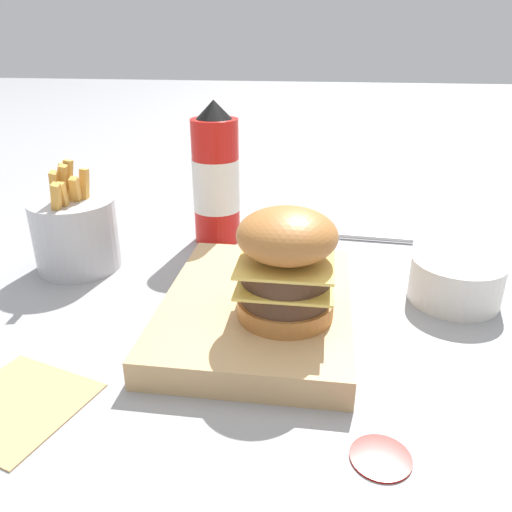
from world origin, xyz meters
TOP-DOWN VIEW (x-y plane):
  - ground_plane at (0.00, 0.00)m, footprint 6.00×6.00m
  - serving_board at (-0.05, 0.07)m, footprint 0.29×0.21m
  - burger at (-0.09, 0.03)m, footprint 0.10×0.10m
  - ketchup_bottle at (0.18, 0.17)m, footprint 0.07×0.07m
  - fries_basket at (0.05, 0.34)m, footprint 0.12×0.12m
  - side_bowl at (0.03, -0.17)m, footprint 0.11×0.11m
  - spoon at (0.21, -0.02)m, footprint 0.03×0.19m
  - ketchup_puddle at (-0.25, -0.06)m, footprint 0.05×0.05m
  - parchment_square at (-0.23, 0.26)m, footprint 0.14×0.14m

SIDE VIEW (x-z plane):
  - ground_plane at x=0.00m, z-range 0.00..0.00m
  - parchment_square at x=-0.23m, z-range 0.00..0.00m
  - ketchup_puddle at x=-0.25m, z-range 0.00..0.00m
  - spoon at x=0.21m, z-range 0.00..0.01m
  - serving_board at x=-0.05m, z-range 0.00..0.03m
  - side_bowl at x=0.03m, z-range 0.00..0.06m
  - fries_basket at x=0.05m, z-range -0.02..0.13m
  - burger at x=-0.09m, z-range 0.03..0.15m
  - ketchup_bottle at x=0.18m, z-range -0.01..0.21m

